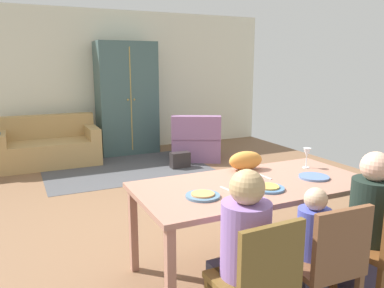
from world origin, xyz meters
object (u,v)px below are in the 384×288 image
object	(u,v)px
person_man	(241,262)
dining_table	(254,191)
dining_chair_man	(258,280)
cat	(246,160)
couch	(49,147)
plate_near_child	(268,188)
wine_glass	(307,154)
plate_near_man	(203,196)
dining_chair_child	(327,260)
plate_near_woman	(314,177)
person_child	(309,256)
person_woman	(365,231)
armoire	(127,98)
armchair	(197,141)
handbag	(180,160)

from	to	relation	value
person_man	dining_table	bearing A→B (deg)	50.85
person_man	dining_chair_man	bearing A→B (deg)	-89.01
cat	couch	world-z (taller)	cat
plate_near_child	wine_glass	xyz separation A→B (m)	(0.69, 0.36, 0.12)
plate_near_man	dining_chair_child	xyz separation A→B (m)	(0.52, -0.71, -0.28)
cat	plate_near_woman	bearing A→B (deg)	-45.26
person_child	dining_chair_man	bearing A→B (deg)	-162.12
plate_near_man	plate_near_woman	size ratio (longest dim) A/B	1.00
person_man	dining_chair_child	world-z (taller)	person_man
plate_near_man	cat	size ratio (longest dim) A/B	0.78
person_child	plate_near_child	bearing A→B (deg)	90.15
plate_near_woman	cat	distance (m)	0.60
plate_near_child	dining_chair_man	bearing A→B (deg)	-129.19
plate_near_woman	couch	xyz separation A→B (m)	(-1.74, 4.46, -0.46)
dining_chair_man	person_man	distance (m)	0.18
dining_chair_child	person_woman	world-z (taller)	person_woman
person_man	armoire	world-z (taller)	armoire
plate_near_woman	person_man	xyz separation A→B (m)	(-1.06, -0.55, -0.26)
person_child	armoire	bearing A→B (deg)	87.13
couch	armchair	world-z (taller)	same
person_man	couch	bearing A→B (deg)	97.80
wine_glass	dining_chair_child	distance (m)	1.29
cat	armoire	world-z (taller)	armoire
dining_chair_man	cat	distance (m)	1.41
cat	armchair	xyz separation A→B (m)	(1.11, 3.29, -0.53)
dining_table	person_woman	world-z (taller)	person_woman
dining_chair_child	couch	size ratio (longest dim) A/B	0.54
armchair	plate_near_man	bearing A→B (deg)	-115.30
couch	cat	bearing A→B (deg)	-71.13
plate_near_woman	wine_glass	bearing A→B (deg)	59.76
person_woman	couch	distance (m)	5.31
dining_table	cat	world-z (taller)	cat
plate_near_man	armoire	bearing A→B (deg)	80.56
person_child	person_woman	world-z (taller)	person_woman
dining_chair_man	plate_near_woman	bearing A→B (deg)	34.52
dining_table	wine_glass	xyz separation A→B (m)	(0.69, 0.18, 0.20)
plate_near_child	handbag	bearing A→B (deg)	77.81
person_woman	handbag	world-z (taller)	person_woman
wine_glass	armchair	world-z (taller)	wine_glass
dining_table	dining_chair_man	size ratio (longest dim) A/B	2.21
dining_chair_child	armoire	distance (m)	5.53
dining_chair_man	dining_chair_child	bearing A→B (deg)	0.00
person_man	person_child	xyz separation A→B (m)	(0.53, -0.01, -0.08)
plate_near_man	wine_glass	bearing A→B (deg)	13.82
couch	armchair	size ratio (longest dim) A/B	1.41
person_child	armchair	distance (m)	4.49
plate_near_man	cat	world-z (taller)	cat
handbag	plate_near_woman	bearing A→B (deg)	-93.51
plate_near_man	dining_chair_man	size ratio (longest dim) A/B	0.29
dining_chair_man	cat	world-z (taller)	cat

